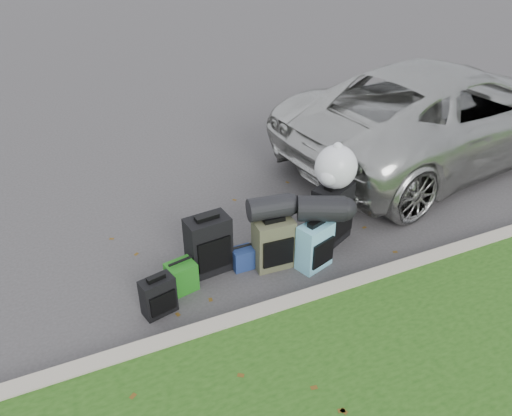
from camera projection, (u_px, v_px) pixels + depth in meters
name	position (u px, v px, depth m)	size (l,w,h in m)	color
ground	(270.00, 253.00, 6.07)	(120.00, 120.00, 0.00)	#383535
curb	(311.00, 298.00, 5.25)	(120.00, 0.18, 0.15)	#9E937F
suv	(444.00, 112.00, 7.98)	(2.57, 5.59, 1.55)	#B7B7B2
suitcase_small_black	(158.00, 296.00, 5.08)	(0.34, 0.19, 0.43)	black
suitcase_large_black_left	(208.00, 245.00, 5.61)	(0.48, 0.29, 0.69)	black
suitcase_olive	(273.00, 243.00, 5.71)	(0.44, 0.28, 0.61)	#3C3D28
suitcase_teal	(315.00, 246.00, 5.70)	(0.40, 0.24, 0.57)	#5592AC
suitcase_large_black_right	(332.00, 214.00, 6.11)	(0.51, 0.31, 0.76)	black
tote_green	(182.00, 277.00, 5.41)	(0.30, 0.24, 0.34)	#1F6E18
tote_navy	(242.00, 258.00, 5.76)	(0.24, 0.19, 0.26)	navy
duffel_left	(270.00, 208.00, 5.54)	(0.26, 0.26, 0.49)	black
duffel_right	(321.00, 209.00, 5.57)	(0.29, 0.29, 0.53)	black
trash_bag	(336.00, 167.00, 5.79)	(0.51, 0.51, 0.51)	silver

